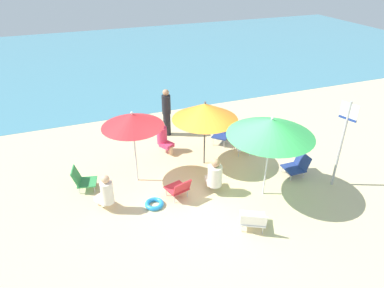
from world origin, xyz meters
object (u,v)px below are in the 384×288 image
beach_chair_a (253,220)px  beach_chair_e (179,188)px  beach_chair_f (246,144)px  person_a (214,175)px  beach_chair_c (297,165)px  person_c (167,112)px  beach_chair_b (82,179)px  umbrella_green (271,127)px  beach_chair_d (222,132)px  umbrella_orange (205,111)px  swim_ring (154,204)px  umbrella_red (132,120)px  person_b (106,193)px  person_d (163,137)px  warning_sign (344,134)px

beach_chair_a → beach_chair_e: 1.94m
beach_chair_f → person_a: bearing=51.0°
beach_chair_c → beach_chair_a: bearing=34.5°
person_c → beach_chair_b: bearing=-118.6°
beach_chair_f → beach_chair_c: bearing=126.4°
umbrella_green → beach_chair_d: bearing=86.8°
beach_chair_f → person_a: (-1.64, -1.41, 0.19)m
umbrella_orange → swim_ring: bearing=-144.0°
beach_chair_d → beach_chair_e: 3.08m
umbrella_red → person_c: (1.49, 2.19, -0.95)m
beach_chair_d → person_c: size_ratio=0.46×
beach_chair_b → beach_chair_d: bearing=25.7°
umbrella_orange → beach_chair_b: bearing=-179.1°
beach_chair_a → person_b: 3.32m
beach_chair_f → person_d: 2.44m
beach_chair_b → beach_chair_f: beach_chair_b is taller
warning_sign → umbrella_red: bearing=138.3°
umbrella_orange → beach_chair_a: 3.13m
beach_chair_c → person_c: bearing=-52.6°
umbrella_red → beach_chair_a: (1.88, -2.69, -1.45)m
beach_chair_f → beach_chair_e: bearing=38.5°
beach_chair_b → beach_chair_f: size_ratio=1.08×
person_a → person_d: person_a is taller
swim_ring → beach_chair_e: bearing=5.2°
beach_chair_b → person_d: person_d is taller
warning_sign → umbrella_orange: bearing=123.1°
person_a → person_b: (-2.58, 0.24, -0.01)m
person_a → beach_chair_c: bearing=-81.7°
beach_chair_b → swim_ring: beach_chair_b is taller
beach_chair_d → warning_sign: (1.71, -3.04, 1.11)m
beach_chair_b → beach_chair_e: (2.13, -1.21, 0.01)m
umbrella_red → person_b: size_ratio=2.02×
umbrella_red → person_a: size_ratio=2.00×
beach_chair_b → beach_chair_c: 5.57m
beach_chair_c → person_b: bearing=-3.1°
person_c → swim_ring: size_ratio=3.44×
umbrella_orange → umbrella_red: bearing=-175.5°
beach_chair_c → swim_ring: (-3.91, 0.07, -0.24)m
beach_chair_a → beach_chair_b: bearing=77.2°
beach_chair_b → beach_chair_f: (4.68, 0.15, 0.00)m
beach_chair_b → person_a: 3.29m
beach_chair_c → beach_chair_e: (-3.28, 0.13, 0.02)m
warning_sign → swim_ring: bearing=151.2°
beach_chair_a → swim_ring: beach_chair_a is taller
beach_chair_a → person_d: size_ratio=0.79×
person_b → beach_chair_b: bearing=-8.1°
person_a → warning_sign: 3.22m
beach_chair_c → beach_chair_d: 2.58m
person_d → umbrella_green: bearing=2.1°
umbrella_green → person_d: size_ratio=2.16×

